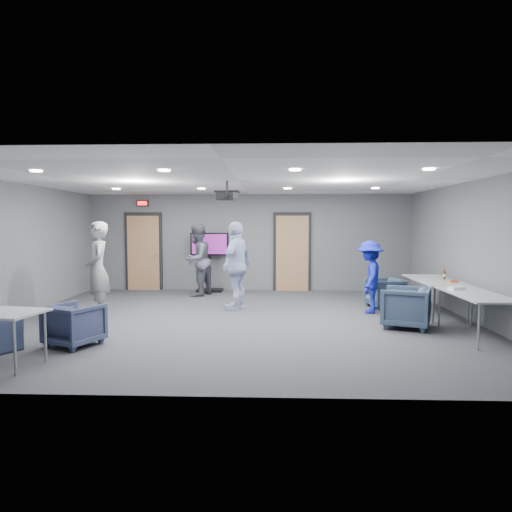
{
  "coord_description": "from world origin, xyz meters",
  "views": [
    {
      "loc": [
        0.68,
        -8.79,
        1.87
      ],
      "look_at": [
        0.31,
        0.71,
        1.2
      ],
      "focal_mm": 32.0,
      "sensor_mm": 36.0,
      "label": 1
    }
  ],
  "objects_px": {
    "projector": "(227,196)",
    "person_c": "(237,266)",
    "chair_right_a": "(385,293)",
    "chair_right_b": "(406,307)",
    "person_a": "(98,270)",
    "chair_front_a": "(75,325)",
    "person_d": "(370,277)",
    "person_b": "(197,260)",
    "tv_stand": "(210,258)",
    "table_right_a": "(435,281)",
    "bottle_right": "(444,275)",
    "table_right_b": "(475,296)"
  },
  "relations": [
    {
      "from": "projector",
      "to": "person_c",
      "type": "bearing_deg",
      "value": 98.94
    },
    {
      "from": "chair_right_a",
      "to": "chair_right_b",
      "type": "distance_m",
      "value": 1.96
    },
    {
      "from": "person_a",
      "to": "chair_front_a",
      "type": "bearing_deg",
      "value": -13.56
    },
    {
      "from": "chair_right_b",
      "to": "person_c",
      "type": "bearing_deg",
      "value": -95.2
    },
    {
      "from": "person_d",
      "to": "person_b",
      "type": "bearing_deg",
      "value": -102.95
    },
    {
      "from": "chair_right_a",
      "to": "tv_stand",
      "type": "height_order",
      "value": "tv_stand"
    },
    {
      "from": "person_a",
      "to": "table_right_a",
      "type": "xyz_separation_m",
      "value": [
        6.81,
        0.6,
        -0.27
      ]
    },
    {
      "from": "person_b",
      "to": "person_d",
      "type": "height_order",
      "value": "person_b"
    },
    {
      "from": "chair_right_b",
      "to": "bottle_right",
      "type": "bearing_deg",
      "value": 160.38
    },
    {
      "from": "chair_front_a",
      "to": "projector",
      "type": "xyz_separation_m",
      "value": [
        2.15,
        2.0,
        2.08
      ]
    },
    {
      "from": "tv_stand",
      "to": "person_c",
      "type": "bearing_deg",
      "value": -69.97
    },
    {
      "from": "person_c",
      "to": "chair_right_a",
      "type": "xyz_separation_m",
      "value": [
        3.28,
        0.3,
        -0.63
      ]
    },
    {
      "from": "person_a",
      "to": "chair_right_a",
      "type": "xyz_separation_m",
      "value": [
        5.97,
        1.32,
        -0.63
      ]
    },
    {
      "from": "person_d",
      "to": "person_c",
      "type": "bearing_deg",
      "value": -80.44
    },
    {
      "from": "chair_right_b",
      "to": "tv_stand",
      "type": "height_order",
      "value": "tv_stand"
    },
    {
      "from": "person_a",
      "to": "chair_front_a",
      "type": "distance_m",
      "value": 2.21
    },
    {
      "from": "person_b",
      "to": "chair_front_a",
      "type": "xyz_separation_m",
      "value": [
        -1.07,
        -4.95,
        -0.61
      ]
    },
    {
      "from": "person_b",
      "to": "table_right_a",
      "type": "distance_m",
      "value": 5.78
    },
    {
      "from": "person_d",
      "to": "bottle_right",
      "type": "distance_m",
      "value": 1.52
    },
    {
      "from": "chair_right_a",
      "to": "person_c",
      "type": "bearing_deg",
      "value": -98.6
    },
    {
      "from": "table_right_a",
      "to": "person_a",
      "type": "bearing_deg",
      "value": 95.06
    },
    {
      "from": "chair_right_a",
      "to": "projector",
      "type": "bearing_deg",
      "value": -81.6
    },
    {
      "from": "person_c",
      "to": "chair_right_a",
      "type": "relative_size",
      "value": 2.65
    },
    {
      "from": "chair_right_a",
      "to": "tv_stand",
      "type": "distance_m",
      "value": 4.9
    },
    {
      "from": "person_d",
      "to": "table_right_b",
      "type": "relative_size",
      "value": 0.86
    },
    {
      "from": "person_c",
      "to": "chair_right_b",
      "type": "bearing_deg",
      "value": 84.91
    },
    {
      "from": "person_b",
      "to": "projector",
      "type": "height_order",
      "value": "projector"
    },
    {
      "from": "person_d",
      "to": "chair_right_b",
      "type": "height_order",
      "value": "person_d"
    },
    {
      "from": "person_a",
      "to": "person_d",
      "type": "distance_m",
      "value": 5.56
    },
    {
      "from": "bottle_right",
      "to": "projector",
      "type": "xyz_separation_m",
      "value": [
        -4.43,
        -0.71,
        1.59
      ]
    },
    {
      "from": "person_a",
      "to": "chair_right_a",
      "type": "distance_m",
      "value": 6.14
    },
    {
      "from": "chair_right_b",
      "to": "table_right_a",
      "type": "relative_size",
      "value": 0.42
    },
    {
      "from": "person_c",
      "to": "chair_front_a",
      "type": "height_order",
      "value": "person_c"
    },
    {
      "from": "person_d",
      "to": "chair_front_a",
      "type": "bearing_deg",
      "value": -45.87
    },
    {
      "from": "chair_right_b",
      "to": "person_a",
      "type": "bearing_deg",
      "value": -73.93
    },
    {
      "from": "person_a",
      "to": "table_right_b",
      "type": "height_order",
      "value": "person_a"
    },
    {
      "from": "person_c",
      "to": "person_d",
      "type": "distance_m",
      "value": 2.84
    },
    {
      "from": "person_b",
      "to": "table_right_a",
      "type": "height_order",
      "value": "person_b"
    },
    {
      "from": "chair_front_a",
      "to": "table_right_a",
      "type": "relative_size",
      "value": 0.37
    },
    {
      "from": "chair_right_a",
      "to": "table_right_a",
      "type": "height_order",
      "value": "table_right_a"
    },
    {
      "from": "chair_right_b",
      "to": "table_right_b",
      "type": "bearing_deg",
      "value": 77.12
    },
    {
      "from": "table_right_b",
      "to": "person_d",
      "type": "bearing_deg",
      "value": 32.54
    },
    {
      "from": "person_c",
      "to": "projector",
      "type": "xyz_separation_m",
      "value": [
        -0.1,
        -1.08,
        1.44
      ]
    },
    {
      "from": "chair_right_b",
      "to": "tv_stand",
      "type": "relative_size",
      "value": 0.5
    },
    {
      "from": "table_right_b",
      "to": "table_right_a",
      "type": "bearing_deg",
      "value": -0.0
    },
    {
      "from": "person_d",
      "to": "tv_stand",
      "type": "relative_size",
      "value": 0.93
    },
    {
      "from": "person_a",
      "to": "person_b",
      "type": "xyz_separation_m",
      "value": [
        1.5,
        2.88,
        -0.02
      ]
    },
    {
      "from": "table_right_a",
      "to": "tv_stand",
      "type": "height_order",
      "value": "tv_stand"
    },
    {
      "from": "chair_right_a",
      "to": "chair_front_a",
      "type": "distance_m",
      "value": 6.49
    },
    {
      "from": "chair_front_a",
      "to": "tv_stand",
      "type": "height_order",
      "value": "tv_stand"
    }
  ]
}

